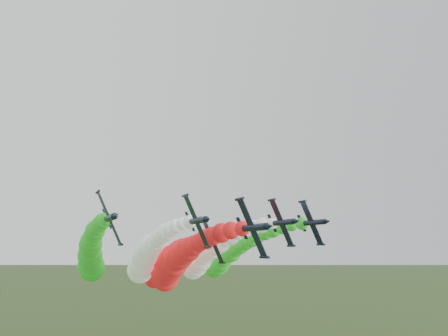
{
  "coord_description": "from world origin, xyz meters",
  "views": [
    {
      "loc": [
        -33.68,
        -77.08,
        40.57
      ],
      "look_at": [
        2.86,
        5.59,
        56.96
      ],
      "focal_mm": 35.0,
      "sensor_mm": 36.0,
      "label": 1
    }
  ],
  "objects_px": {
    "jet_lead": "(175,265)",
    "jet_trail": "(162,266)",
    "jet_inner_left": "(146,258)",
    "jet_inner_right": "(204,257)",
    "jet_outer_left": "(91,257)",
    "jet_outer_right": "(227,256)"
  },
  "relations": [
    {
      "from": "jet_outer_left",
      "to": "jet_outer_right",
      "type": "bearing_deg",
      "value": 0.79
    },
    {
      "from": "jet_outer_right",
      "to": "jet_trail",
      "type": "distance_m",
      "value": 22.59
    },
    {
      "from": "jet_trail",
      "to": "jet_outer_left",
      "type": "bearing_deg",
      "value": -166.1
    },
    {
      "from": "jet_inner_left",
      "to": "jet_inner_right",
      "type": "distance_m",
      "value": 20.12
    },
    {
      "from": "jet_lead",
      "to": "jet_outer_left",
      "type": "bearing_deg",
      "value": 139.47
    },
    {
      "from": "jet_lead",
      "to": "jet_inner_left",
      "type": "bearing_deg",
      "value": 109.82
    },
    {
      "from": "jet_outer_left",
      "to": "jet_inner_left",
      "type": "bearing_deg",
      "value": -13.26
    },
    {
      "from": "jet_inner_left",
      "to": "jet_trail",
      "type": "relative_size",
      "value": 1.01
    },
    {
      "from": "jet_inner_right",
      "to": "jet_outer_right",
      "type": "height_order",
      "value": "jet_outer_right"
    },
    {
      "from": "jet_trail",
      "to": "jet_lead",
      "type": "bearing_deg",
      "value": -97.1
    },
    {
      "from": "jet_inner_left",
      "to": "jet_inner_right",
      "type": "relative_size",
      "value": 1.01
    },
    {
      "from": "jet_inner_right",
      "to": "jet_outer_right",
      "type": "distance_m",
      "value": 10.14
    },
    {
      "from": "jet_outer_right",
      "to": "jet_trail",
      "type": "bearing_deg",
      "value": 166.31
    },
    {
      "from": "jet_inner_right",
      "to": "jet_trail",
      "type": "xyz_separation_m",
      "value": [
        -12.0,
        8.26,
        -3.24
      ]
    },
    {
      "from": "jet_inner_left",
      "to": "jet_outer_left",
      "type": "distance_m",
      "value": 16.26
    },
    {
      "from": "jet_lead",
      "to": "jet_trail",
      "type": "xyz_separation_m",
      "value": [
        2.96,
        23.8,
        -1.43
      ]
    },
    {
      "from": "jet_inner_left",
      "to": "jet_outer_right",
      "type": "height_order",
      "value": "jet_outer_right"
    },
    {
      "from": "jet_inner_right",
      "to": "jet_outer_right",
      "type": "bearing_deg",
      "value": 17.05
    },
    {
      "from": "jet_lead",
      "to": "jet_outer_left",
      "type": "distance_m",
      "value": 27.61
    },
    {
      "from": "jet_lead",
      "to": "jet_inner_right",
      "type": "height_order",
      "value": "jet_inner_right"
    },
    {
      "from": "jet_inner_right",
      "to": "jet_trail",
      "type": "distance_m",
      "value": 14.92
    },
    {
      "from": "jet_outer_right",
      "to": "jet_inner_right",
      "type": "bearing_deg",
      "value": -162.95
    }
  ]
}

